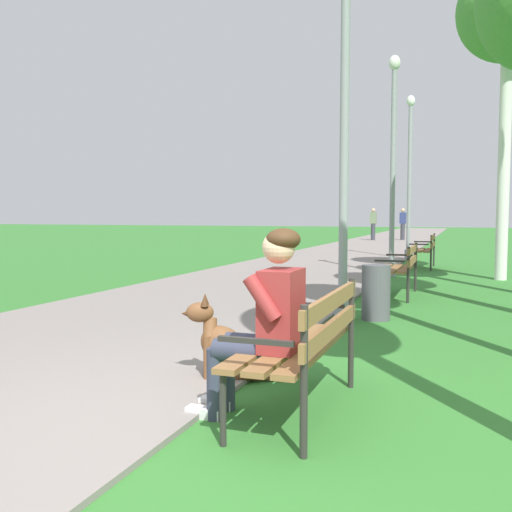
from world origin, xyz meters
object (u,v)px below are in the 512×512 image
(park_bench_far, at_px, (425,248))
(litter_bin, at_px, (376,292))
(dog_brown, at_px, (230,349))
(lamp_post_mid, at_px, (393,164))
(person_seated_on_near_bench, at_px, (265,317))
(pedestrian_further_distant, at_px, (403,224))
(lamp_post_near, at_px, (344,132))
(lamp_post_far, at_px, (409,176))
(park_bench_mid, at_px, (401,265))
(park_bench_near, at_px, (305,338))
(birch_tree_fifth, at_px, (509,15))
(pedestrian_distant, at_px, (373,224))

(park_bench_far, bearing_deg, litter_bin, -90.91)
(dog_brown, xyz_separation_m, lamp_post_mid, (0.26, 8.44, 2.16))
(person_seated_on_near_bench, distance_m, pedestrian_further_distant, 26.75)
(pedestrian_further_distant, bearing_deg, lamp_post_near, -86.06)
(lamp_post_near, bearing_deg, litter_bin, 39.16)
(lamp_post_far, distance_m, pedestrian_further_distant, 12.95)
(park_bench_mid, distance_m, person_seated_on_near_bench, 6.13)
(person_seated_on_near_bench, bearing_deg, park_bench_near, 45.36)
(person_seated_on_near_bench, distance_m, dog_brown, 1.00)
(park_bench_mid, height_order, pedestrian_further_distant, pedestrian_further_distant)
(lamp_post_near, xyz_separation_m, birch_tree_fifth, (2.11, 5.69, 2.95))
(park_bench_far, height_order, birch_tree_fifth, birch_tree_fifth)
(lamp_post_mid, bearing_deg, pedestrian_distant, 99.82)
(park_bench_mid, height_order, lamp_post_far, lamp_post_far)
(litter_bin, bearing_deg, park_bench_mid, 88.22)
(dog_brown, height_order, litter_bin, dog_brown)
(park_bench_near, xyz_separation_m, lamp_post_near, (-0.42, 3.35, 1.83))
(pedestrian_further_distant, bearing_deg, birch_tree_fifth, -78.00)
(birch_tree_fifth, xyz_separation_m, pedestrian_distant, (-5.09, 16.70, -4.44))
(park_bench_near, relative_size, lamp_post_mid, 0.32)
(birch_tree_fifth, bearing_deg, dog_brown, -106.04)
(park_bench_far, distance_m, lamp_post_mid, 2.95)
(park_bench_far, xyz_separation_m, lamp_post_mid, (-0.56, -2.18, 1.91))
(person_seated_on_near_bench, bearing_deg, park_bench_far, 88.64)
(park_bench_mid, distance_m, lamp_post_mid, 3.62)
(person_seated_on_near_bench, bearing_deg, birch_tree_fifth, 78.40)
(person_seated_on_near_bench, height_order, pedestrian_further_distant, pedestrian_further_distant)
(lamp_post_far, relative_size, litter_bin, 6.81)
(park_bench_mid, height_order, person_seated_on_near_bench, person_seated_on_near_bench)
(park_bench_near, relative_size, pedestrian_further_distant, 0.91)
(park_bench_mid, height_order, lamp_post_mid, lamp_post_mid)
(dog_brown, relative_size, pedestrian_distant, 0.48)
(lamp_post_near, bearing_deg, park_bench_mid, 80.31)
(lamp_post_far, relative_size, pedestrian_further_distant, 2.89)
(park_bench_near, height_order, lamp_post_mid, lamp_post_mid)
(pedestrian_further_distant, bearing_deg, litter_bin, -85.10)
(park_bench_mid, distance_m, lamp_post_near, 3.18)
(lamp_post_near, relative_size, litter_bin, 6.46)
(person_seated_on_near_bench, distance_m, lamp_post_near, 3.93)
(lamp_post_mid, distance_m, litter_bin, 5.71)
(park_bench_near, xyz_separation_m, park_bench_mid, (0.01, 5.91, 0.00))
(park_bench_far, relative_size, pedestrian_further_distant, 0.91)
(park_bench_near, bearing_deg, dog_brown, 145.87)
(pedestrian_distant, bearing_deg, park_bench_mid, -80.22)
(park_bench_far, xyz_separation_m, lamp_post_far, (-0.64, 2.58, 1.95))
(park_bench_mid, distance_m, pedestrian_distant, 20.12)
(lamp_post_mid, bearing_deg, pedestrian_further_distant, 94.95)
(park_bench_near, relative_size, dog_brown, 1.88)
(pedestrian_further_distant, bearing_deg, dog_brown, -87.23)
(park_bench_far, height_order, dog_brown, park_bench_far)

